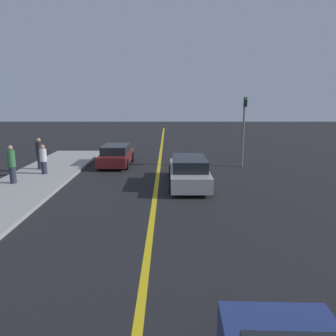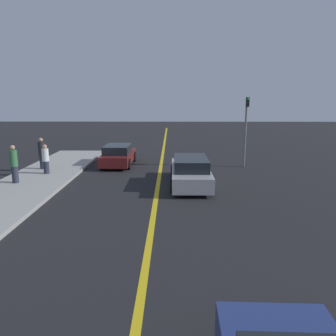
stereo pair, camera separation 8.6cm
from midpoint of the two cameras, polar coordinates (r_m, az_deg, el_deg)
name	(u,v)px [view 2 (the right image)]	position (r m, az deg, el deg)	size (l,w,h in m)	color
road_center_line	(158,187)	(15.45, -1.64, -3.30)	(0.20, 60.00, 0.01)	gold
car_ahead_center	(190,172)	(15.68, 4.07, -0.62)	(1.91, 4.76, 1.37)	#9E9EA3
car_far_distant	(118,155)	(20.45, -8.55, 2.18)	(1.90, 3.93, 1.28)	maroon
pedestrian_mid_group	(14,164)	(16.98, -25.11, 0.63)	(0.35, 0.35, 1.80)	#282D3D
pedestrian_far_standing	(46,159)	(18.46, -20.41, 1.46)	(0.34, 0.34, 1.56)	#282D3D
pedestrian_by_sign	(42,153)	(19.75, -21.00, 2.39)	(0.36, 0.36, 1.76)	#282D3D
traffic_light	(246,125)	(20.00, 13.54, 7.30)	(0.18, 0.40, 4.14)	slate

